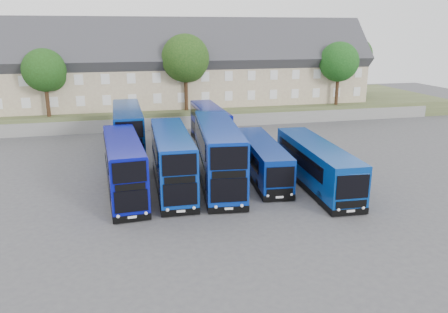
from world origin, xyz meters
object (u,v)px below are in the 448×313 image
at_px(dd_front_left, 124,168).
at_px(dd_front_mid, 172,161).
at_px(coach_east_a, 262,160).
at_px(tree_east, 339,63).
at_px(tree_west, 46,72).
at_px(tree_mid, 186,60).
at_px(tree_far, 354,57).

xyz_separation_m(dd_front_left, dd_front_mid, (3.51, 0.51, 0.11)).
height_order(coach_east_a, tree_east, tree_east).
height_order(tree_west, tree_east, tree_east).
distance_m(coach_east_a, tree_east, 27.64).
bearing_deg(tree_mid, dd_front_mid, -101.68).
height_order(dd_front_left, tree_east, tree_east).
distance_m(dd_front_left, tree_far, 45.22).
height_order(dd_front_left, tree_far, tree_far).
height_order(tree_mid, tree_east, tree_mid).
relative_size(dd_front_mid, coach_east_a, 0.99).
relative_size(dd_front_left, coach_east_a, 0.94).
distance_m(tree_mid, tree_far, 26.80).
xyz_separation_m(dd_front_left, tree_far, (34.09, 29.15, 5.71)).
bearing_deg(tree_far, tree_mid, -165.96).
height_order(coach_east_a, tree_mid, tree_mid).
bearing_deg(dd_front_left, tree_east, 34.93).
height_order(dd_front_mid, tree_mid, tree_mid).
distance_m(dd_front_mid, tree_west, 24.95).
bearing_deg(coach_east_a, dd_front_mid, -168.30).
bearing_deg(tree_east, tree_west, -180.00).
relative_size(dd_front_left, tree_east, 1.29).
xyz_separation_m(dd_front_mid, tree_east, (24.58, 21.63, 5.26)).
relative_size(coach_east_a, tree_east, 1.36).
relative_size(dd_front_left, tree_far, 1.21).
xyz_separation_m(tree_mid, tree_far, (26.00, 6.50, -0.34)).
relative_size(dd_front_left, dd_front_mid, 0.95).
height_order(tree_mid, tree_far, tree_mid).
distance_m(tree_east, tree_far, 9.23).
height_order(dd_front_mid, tree_east, tree_east).
height_order(dd_front_left, tree_mid, tree_mid).
xyz_separation_m(tree_west, tree_mid, (16.00, 0.50, 1.02)).
distance_m(dd_front_mid, tree_east, 33.16).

